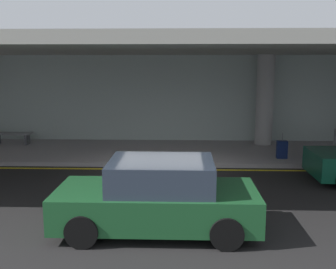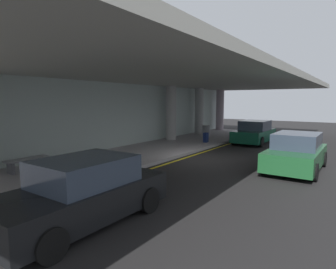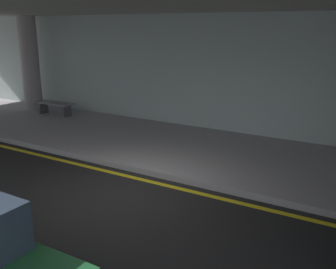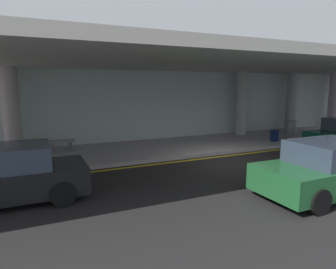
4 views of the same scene
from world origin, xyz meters
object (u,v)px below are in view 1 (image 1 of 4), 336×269
car_dark_green (158,197)px  support_column_left_mid (265,100)px  suitcase_upright_primary (282,150)px  bench_metal (12,136)px

car_dark_green → support_column_left_mid: bearing=65.0°
suitcase_upright_primary → bench_metal: (-10.51, 2.18, 0.04)m
suitcase_upright_primary → bench_metal: bearing=-168.2°
car_dark_green → bench_metal: size_ratio=2.56×
support_column_left_mid → car_dark_green: size_ratio=0.89×
bench_metal → suitcase_upright_primary: bearing=-11.7°
suitcase_upright_primary → bench_metal: suitcase_upright_primary is taller
support_column_left_mid → bench_metal: support_column_left_mid is taller
support_column_left_mid → suitcase_upright_primary: size_ratio=4.06×
support_column_left_mid → bench_metal: 10.48m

